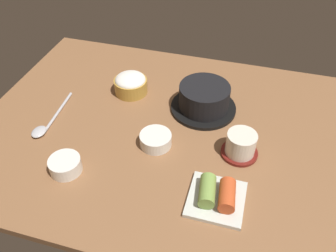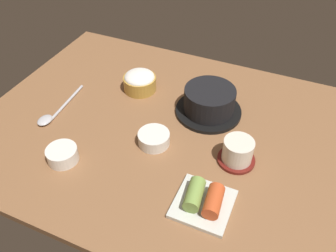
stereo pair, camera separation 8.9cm
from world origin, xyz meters
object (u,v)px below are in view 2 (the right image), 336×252
at_px(kimchi_plate, 204,200).
at_px(side_bowl_near, 62,154).
at_px(rice_bowl, 140,81).
at_px(stone_pot, 209,102).
at_px(banchan_cup_center, 152,138).
at_px(spoon, 53,114).
at_px(tea_cup_with_saucer, 238,152).

xyz_separation_m(kimchi_plate, side_bowl_near, (-0.36, -0.01, 0.00)).
relative_size(rice_bowl, side_bowl_near, 1.31).
relative_size(stone_pot, banchan_cup_center, 2.28).
relative_size(banchan_cup_center, side_bowl_near, 1.08).
distance_m(banchan_cup_center, spoon, 0.30).
bearing_deg(stone_pot, tea_cup_with_saucer, -50.53).
bearing_deg(side_bowl_near, stone_pot, 49.58).
bearing_deg(rice_bowl, side_bowl_near, -96.80).
xyz_separation_m(rice_bowl, spoon, (-0.17, -0.21, -0.02)).
distance_m(banchan_cup_center, side_bowl_near, 0.22).
relative_size(kimchi_plate, side_bowl_near, 1.62).
xyz_separation_m(banchan_cup_center, spoon, (-0.30, -0.02, -0.01)).
bearing_deg(side_bowl_near, tea_cup_with_saucer, 23.14).
relative_size(tea_cup_with_saucer, side_bowl_near, 1.22).
relative_size(rice_bowl, tea_cup_with_saucer, 1.08).
height_order(banchan_cup_center, kimchi_plate, kimchi_plate).
distance_m(rice_bowl, banchan_cup_center, 0.24).
bearing_deg(side_bowl_near, rice_bowl, 83.20).
height_order(kimchi_plate, spoon, kimchi_plate).
relative_size(rice_bowl, kimchi_plate, 0.81).
bearing_deg(side_bowl_near, spoon, 135.70).
xyz_separation_m(tea_cup_with_saucer, side_bowl_near, (-0.39, -0.17, -0.01)).
relative_size(stone_pot, spoon, 0.92).
xyz_separation_m(stone_pot, rice_bowl, (-0.23, 0.02, -0.01)).
height_order(rice_bowl, banchan_cup_center, rice_bowl).
distance_m(tea_cup_with_saucer, side_bowl_near, 0.42).
bearing_deg(stone_pot, kimchi_plate, -73.28).
relative_size(rice_bowl, spoon, 0.49).
height_order(rice_bowl, kimchi_plate, rice_bowl).
bearing_deg(spoon, banchan_cup_center, 2.98).
distance_m(rice_bowl, side_bowl_near, 0.34).
bearing_deg(tea_cup_with_saucer, stone_pot, 129.47).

